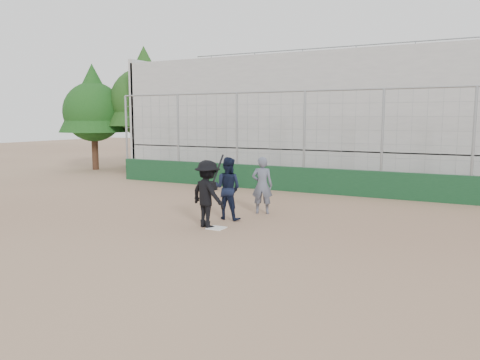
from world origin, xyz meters
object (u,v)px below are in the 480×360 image
at_px(umpire, 262,188).
at_px(equipment_bag, 208,186).
at_px(batter_at_plate, 208,194).
at_px(catcher_crouched, 228,199).

bearing_deg(umpire, equipment_bag, -58.11).
relative_size(umpire, equipment_bag, 2.01).
xyz_separation_m(batter_at_plate, umpire, (0.54, 2.36, -0.12)).
height_order(catcher_crouched, equipment_bag, catcher_crouched).
xyz_separation_m(batter_at_plate, equipment_bag, (-3.50, 5.82, -0.75)).
height_order(batter_at_plate, equipment_bag, batter_at_plate).
height_order(catcher_crouched, umpire, umpire).
bearing_deg(equipment_bag, batter_at_plate, -58.97).
xyz_separation_m(umpire, equipment_bag, (-4.04, 3.46, -0.63)).
bearing_deg(batter_at_plate, catcher_crouched, 89.75).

